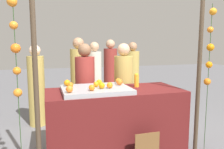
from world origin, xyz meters
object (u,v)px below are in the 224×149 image
object	(u,v)px
stall_counter	(115,122)
juice_bottle	(137,81)
vendor_right	(123,92)
orange_1	(69,89)
orange_0	(92,88)
vendor_left	(85,95)

from	to	relation	value
stall_counter	juice_bottle	bearing A→B (deg)	17.47
juice_bottle	vendor_right	size ratio (longest dim) A/B	0.13
orange_1	juice_bottle	bearing A→B (deg)	20.61
juice_bottle	vendor_right	world-z (taller)	vendor_right
juice_bottle	vendor_right	distance (m)	0.59
orange_0	orange_1	xyz separation A→B (m)	(-0.28, -0.03, 0.00)
stall_counter	vendor_left	world-z (taller)	vendor_left
orange_0	orange_1	bearing A→B (deg)	-173.06
vendor_right	juice_bottle	bearing A→B (deg)	-87.19
orange_1	juice_bottle	size ratio (longest dim) A/B	0.41
stall_counter	orange_0	world-z (taller)	orange_0
orange_1	vendor_right	distance (m)	1.39
vendor_left	orange_1	bearing A→B (deg)	-110.94
orange_0	vendor_right	distance (m)	1.18
vendor_left	vendor_right	bearing A→B (deg)	0.68
orange_0	vendor_right	bearing A→B (deg)	49.97
vendor_left	vendor_right	world-z (taller)	vendor_right
stall_counter	orange_1	bearing A→B (deg)	-157.66
orange_1	juice_bottle	distance (m)	1.11
stall_counter	orange_1	world-z (taller)	orange_1
juice_bottle	orange_1	bearing A→B (deg)	-159.39
orange_0	vendor_right	size ratio (longest dim) A/B	0.05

